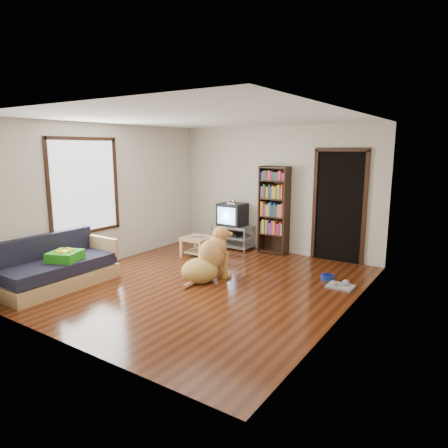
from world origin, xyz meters
The scene contains 18 objects.
ground centered at (0.00, 0.00, 0.00)m, with size 5.00×5.00×0.00m, color #58250F.
ceiling centered at (0.00, 0.00, 2.60)m, with size 5.00×5.00×0.00m, color white.
wall_back centered at (0.00, 2.50, 1.30)m, with size 4.50×4.50×0.00m, color beige.
wall_front centered at (0.00, -2.50, 1.30)m, with size 4.50×4.50×0.00m, color beige.
wall_left centered at (-2.25, 0.00, 1.30)m, with size 5.00×5.00×0.00m, color beige.
wall_right centered at (2.25, 0.00, 1.30)m, with size 5.00×5.00×0.00m, color beige.
green_cushion centered at (-1.75, -1.31, 0.49)m, with size 0.45×0.45×0.15m, color green.
laptop centered at (-1.09, 1.23, 0.41)m, with size 0.32×0.21×0.03m, color #BDBCC1.
dog_bowl centered at (1.59, 1.29, 0.04)m, with size 0.22×0.22×0.08m, color navy.
grey_rag centered at (1.89, 1.04, 0.01)m, with size 0.40×0.32×0.03m, color gray.
window centered at (-2.23, -0.50, 1.50)m, with size 0.03×1.46×1.70m.
doorway centered at (1.35, 2.48, 1.12)m, with size 1.03×0.05×2.19m.
tv_stand centered at (-0.90, 2.25, 0.27)m, with size 0.90×0.45×0.50m.
crt_tv centered at (-0.90, 2.27, 0.74)m, with size 0.55×0.52×0.58m.
bookshelf centered at (0.05, 2.34, 1.00)m, with size 0.60×0.30×1.80m.
sofa centered at (-1.87, -1.38, 0.26)m, with size 0.80×1.80×0.80m.
coffee_table centered at (-1.09, 1.26, 0.28)m, with size 0.55×0.55×0.40m.
dog centered at (-0.08, 0.20, 0.33)m, with size 0.77×1.09×0.91m.
Camera 1 is at (3.68, -4.97, 2.17)m, focal length 32.00 mm.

